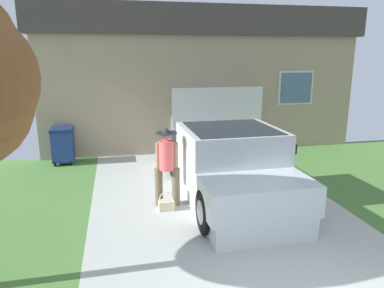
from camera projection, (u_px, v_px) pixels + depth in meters
pickup_truck at (228, 167)px, 8.01m from camera, size 2.20×5.36×1.62m
person_with_hat at (167, 164)px, 7.56m from camera, size 0.52×0.45×1.68m
handbag at (166, 205)px, 7.49m from camera, size 0.32×0.22×0.39m
house_with_garage at (187, 74)px, 14.61m from camera, size 10.79×6.83×4.63m
wheeled_trash_bin at (63, 144)px, 10.62m from camera, size 0.60×0.72×1.06m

